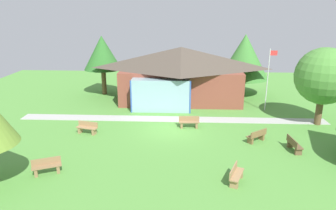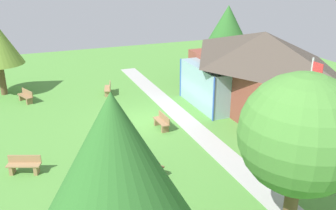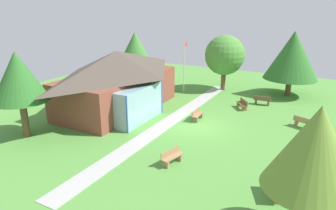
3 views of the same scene
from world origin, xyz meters
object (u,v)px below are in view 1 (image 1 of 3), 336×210
(bench_rear_near_path, at_px, (189,122))
(bench_front_right, at_px, (236,175))
(flagpole, at_px, (268,77))
(bench_mid_right, at_px, (257,136))
(bench_mid_left, at_px, (87,128))
(tree_behind_pavilion_left, at_px, (102,53))
(bench_front_left, at_px, (47,167))
(tree_behind_pavilion_right, at_px, (245,57))
(bench_lawn_far_right, at_px, (294,145))
(tree_east_hedge, at_px, (324,76))
(pavilion, at_px, (180,73))

(bench_rear_near_path, bearing_deg, bench_front_right, 104.25)
(flagpole, distance_m, bench_rear_near_path, 8.26)
(bench_front_right, bearing_deg, bench_mid_right, 178.95)
(flagpole, relative_size, bench_rear_near_path, 3.49)
(bench_mid_left, xyz_separation_m, tree_behind_pavilion_left, (-1.37, 10.64, 3.78))
(bench_mid_right, bearing_deg, bench_front_left, 163.67)
(bench_rear_near_path, bearing_deg, flagpole, -149.04)
(bench_front_right, relative_size, tree_behind_pavilion_left, 0.26)
(bench_rear_near_path, relative_size, tree_behind_pavilion_right, 0.25)
(bench_front_right, bearing_deg, bench_mid_left, -101.34)
(bench_mid_left, bearing_deg, tree_behind_pavilion_right, -124.22)
(bench_rear_near_path, bearing_deg, tree_behind_pavilion_left, -49.36)
(bench_mid_left, xyz_separation_m, bench_front_right, (9.38, -6.07, 0.00))
(flagpole, distance_m, tree_behind_pavilion_right, 5.40)
(bench_lawn_far_right, bearing_deg, bench_front_left, -81.82)
(bench_mid_right, height_order, bench_rear_near_path, same)
(bench_mid_right, distance_m, bench_lawn_far_right, 2.36)
(bench_lawn_far_right, distance_m, tree_behind_pavilion_left, 20.01)
(bench_mid_left, distance_m, tree_behind_pavilion_left, 11.38)
(bench_rear_near_path, relative_size, tree_east_hedge, 0.26)
(pavilion, height_order, tree_east_hedge, tree_east_hedge)
(bench_front_right, bearing_deg, bench_front_left, -70.73)
(bench_rear_near_path, height_order, bench_lawn_far_right, same)
(bench_lawn_far_right, bearing_deg, bench_front_right, -52.58)
(bench_front_right, xyz_separation_m, tree_behind_pavilion_left, (-10.75, 16.71, 3.78))
(tree_behind_pavilion_right, bearing_deg, bench_mid_right, -95.27)
(bench_mid_right, bearing_deg, flagpole, 34.04)
(bench_front_right, bearing_deg, flagpole, -178.46)
(flagpole, distance_m, bench_mid_left, 15.10)
(pavilion, distance_m, tree_east_hedge, 12.07)
(pavilion, bearing_deg, tree_behind_pavilion_left, 164.67)
(flagpole, xyz_separation_m, bench_mid_right, (-2.18, -6.71, -2.53))
(flagpole, bearing_deg, bench_front_left, -141.05)
(bench_mid_left, relative_size, bench_front_left, 1.01)
(bench_front_right, relative_size, tree_behind_pavilion_right, 0.26)
(tree_behind_pavilion_right, bearing_deg, tree_east_hedge, -63.21)
(bench_front_right, relative_size, tree_east_hedge, 0.27)
(tree_east_hedge, bearing_deg, flagpole, 135.01)
(flagpole, bearing_deg, bench_rear_near_path, -146.75)
(pavilion, bearing_deg, bench_lawn_far_right, -56.26)
(pavilion, xyz_separation_m, bench_mid_right, (5.18, -9.42, -2.22))
(pavilion, distance_m, bench_rear_near_path, 7.41)
(bench_lawn_far_right, xyz_separation_m, tree_behind_pavilion_right, (-0.88, 13.21, 3.46))
(pavilion, xyz_separation_m, tree_behind_pavilion_right, (6.28, 2.50, 1.24))
(tree_behind_pavilion_left, bearing_deg, bench_lawn_far_right, -40.76)
(pavilion, height_order, flagpole, flagpole)
(bench_rear_near_path, bearing_deg, pavilion, -85.98)
(pavilion, distance_m, bench_mid_left, 10.86)
(bench_front_left, relative_size, tree_east_hedge, 0.27)
(tree_behind_pavilion_right, height_order, tree_east_hedge, tree_behind_pavilion_right)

